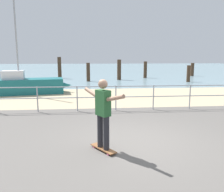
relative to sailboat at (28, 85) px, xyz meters
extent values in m
cube|color=#605B56|center=(4.90, -9.35, -0.53)|extent=(24.00, 10.00, 0.04)
cube|color=tan|center=(4.90, -1.35, -0.53)|extent=(24.00, 6.00, 0.04)
cube|color=#75939E|center=(4.90, 26.65, -0.53)|extent=(72.00, 50.00, 0.04)
cylinder|color=#9EA0A5|center=(1.61, -4.75, 0.00)|extent=(0.05, 0.05, 1.05)
cylinder|color=#9EA0A5|center=(3.19, -4.75, 0.00)|extent=(0.05, 0.05, 1.05)
cylinder|color=#9EA0A5|center=(4.77, -4.75, 0.00)|extent=(0.05, 0.05, 1.05)
cylinder|color=#9EA0A5|center=(6.35, -4.75, 0.00)|extent=(0.05, 0.05, 1.05)
cylinder|color=#9EA0A5|center=(7.93, -4.75, 0.00)|extent=(0.05, 0.05, 1.05)
cylinder|color=#9EA0A5|center=(3.98, -4.75, 0.49)|extent=(11.07, 0.04, 0.04)
cylinder|color=#9EA0A5|center=(3.98, -4.75, 0.05)|extent=(11.07, 0.04, 0.04)
cube|color=#19666B|center=(-0.16, -0.03, -0.08)|extent=(4.58, 2.14, 0.90)
cone|color=#19666B|center=(2.01, 0.35, -0.08)|extent=(1.22, 0.94, 0.77)
cylinder|color=#9EA0A5|center=(-0.45, -0.08, 2.75)|extent=(0.10, 0.10, 4.74)
cube|color=silver|center=(-0.75, -0.13, 0.62)|extent=(1.34, 1.09, 0.50)
cube|color=brown|center=(4.03, -8.89, -0.45)|extent=(0.61, 0.78, 0.02)
cylinder|color=#E5598C|center=(3.81, -8.70, -0.50)|extent=(0.06, 0.07, 0.06)
cylinder|color=#E5598C|center=(3.94, -8.61, -0.50)|extent=(0.06, 0.07, 0.06)
cylinder|color=#E5598C|center=(4.12, -9.17, -0.50)|extent=(0.06, 0.07, 0.06)
cylinder|color=#E5598C|center=(4.25, -9.08, -0.50)|extent=(0.06, 0.07, 0.06)
cylinder|color=#26262B|center=(3.96, -8.79, -0.04)|extent=(0.14, 0.14, 0.80)
cylinder|color=#26262B|center=(4.09, -8.99, -0.04)|extent=(0.14, 0.14, 0.80)
cube|color=#26592D|center=(4.03, -8.89, 0.66)|extent=(0.37, 0.41, 0.60)
sphere|color=#9E755B|center=(4.03, -8.89, 1.10)|extent=(0.22, 0.22, 0.22)
cylinder|color=#9E755B|center=(3.78, -8.52, 0.84)|extent=(0.38, 0.51, 0.23)
cylinder|color=#9E755B|center=(4.28, -9.26, 0.84)|extent=(0.38, 0.51, 0.23)
cylinder|color=#422D1E|center=(0.67, 9.48, 0.54)|extent=(0.36, 0.36, 2.13)
cylinder|color=#422D1E|center=(3.53, 6.47, 0.29)|extent=(0.32, 0.32, 1.64)
cylinder|color=#422D1E|center=(6.38, 7.53, 0.42)|extent=(0.37, 0.37, 1.90)
cylinder|color=#422D1E|center=(9.24, 9.15, 0.31)|extent=(0.34, 0.34, 1.68)
cylinder|color=#422D1E|center=(12.10, 5.22, 0.19)|extent=(0.30, 0.30, 1.44)
cylinder|color=#422D1E|center=(14.95, 10.92, 0.20)|extent=(0.38, 0.38, 1.45)
camera|label=1|loc=(3.76, -14.18, 1.74)|focal=37.53mm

